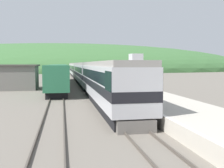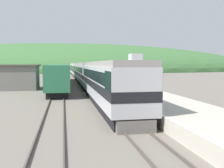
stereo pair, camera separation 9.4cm
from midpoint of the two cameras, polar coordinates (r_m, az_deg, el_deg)
name	(u,v)px [view 1 (the left image)]	position (r m, az deg, el deg)	size (l,w,h in m)	color
track_main	(79,79)	(65.59, -7.17, 1.01)	(1.52, 180.00, 0.16)	#4C443D
track_siding	(60,80)	(65.47, -11.35, 0.95)	(1.52, 180.00, 0.16)	#4C443D
platform	(111,84)	(46.23, -0.36, 0.09)	(5.20, 140.00, 0.92)	#BCB5A5
distant_hills	(70,71)	(153.39, -9.23, 2.90)	(226.58, 101.96, 30.42)	#3D6B38
station_shed	(19,77)	(42.98, -19.71, 1.48)	(6.01, 6.19, 3.84)	slate
express_train_lead_car	(107,82)	(24.46, -1.16, 0.49)	(2.99, 20.73, 4.53)	black
carriage_second	(86,73)	(46.77, -5.76, 2.34)	(2.98, 22.05, 4.17)	black
carriage_third	(78,70)	(69.62, -7.41, 3.01)	(2.98, 22.05, 4.17)	black
carriage_fourth	(74,69)	(92.52, -8.24, 3.35)	(2.98, 22.05, 4.17)	black
carriage_fifth	(72,68)	(115.42, -8.74, 3.55)	(2.98, 22.05, 4.17)	black
siding_train	(59,75)	(48.03, -11.60, 1.96)	(2.90, 38.65, 3.79)	black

